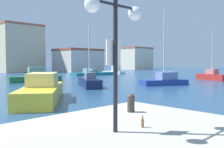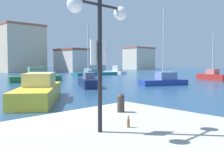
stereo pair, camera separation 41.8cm
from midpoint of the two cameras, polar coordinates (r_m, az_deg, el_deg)
name	(u,v)px [view 2 (the right image)]	position (r m, az deg, el deg)	size (l,w,h in m)	color
water	(74,80)	(33.94, -8.60, -1.43)	(160.00, 160.00, 0.00)	navy
lamppost	(100,21)	(5.53, -0.70, 12.38)	(1.66, 0.34, 4.00)	black
bottle	(128,123)	(6.04, 5.87, -11.31)	(0.07, 0.07, 0.28)	olive
mooring_bollard	(121,102)	(7.77, 3.63, -6.57)	(0.24, 0.24, 0.59)	#38332D
sailboat_red_center_channel	(212,76)	(36.50, 22.75, -0.40)	(2.51, 4.63, 6.44)	#B22823
motorboat_white_far_right	(116,71)	(52.33, 1.06, 0.70)	(1.95, 5.29, 1.71)	white
motorboat_green_far_left	(36,77)	(32.27, -17.05, -0.66)	(6.55, 3.00, 1.87)	#28703D
sailboat_blue_outer_mooring	(164,80)	(27.12, 12.50, -1.35)	(5.43, 3.82, 8.24)	#233D93
motorboat_yellow_inner_mooring	(39,90)	(16.48, -16.02, -3.70)	(6.15, 7.24, 1.80)	gold
motorboat_teal_mid_harbor	(94,73)	(46.05, -3.89, 0.21)	(9.02, 3.73, 1.31)	#1E707A
sailboat_navy_near_pier	(88,81)	(24.79, -5.08, -1.74)	(3.96, 5.48, 6.32)	#19234C
warehouse_block	(22,48)	(64.29, -20.09, 5.67)	(9.95, 7.05, 11.69)	beige
waterfront_apartments	(80,60)	(63.60, -7.37, 3.20)	(10.56, 8.76, 5.81)	beige
harbor_office	(139,58)	(83.68, 6.50, 3.68)	(10.01, 6.44, 7.44)	beige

